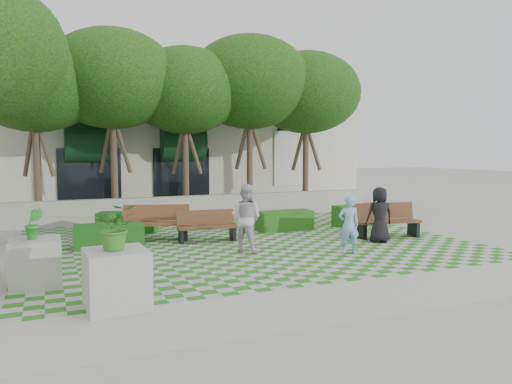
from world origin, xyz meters
name	(u,v)px	position (x,y,z in m)	size (l,w,h in m)	color
ground	(261,249)	(0.00, 0.00, 0.00)	(90.00, 90.00, 0.00)	gray
lawn	(247,242)	(0.00, 1.00, 0.01)	(12.00, 12.00, 0.00)	#2B721E
sidewalk_south	(364,297)	(0.00, -4.70, 0.01)	(16.00, 2.00, 0.01)	#9E9B93
retaining_wall	(196,207)	(0.00, 6.20, 0.45)	(15.00, 0.36, 0.90)	#9E9B93
bench_east	(387,221)	(4.25, 0.19, 0.50)	(2.04, 0.95, 1.03)	#502F1B
bench_mid	(207,227)	(-0.98, 1.66, 0.43)	(1.75, 0.73, 0.90)	#4F301B
bench_west	(156,223)	(-2.28, 2.50, 0.49)	(2.05, 1.15, 1.02)	brown
hedge_east	(361,215)	(4.94, 2.50, 0.36)	(2.04, 0.81, 0.71)	#1B5115
hedge_midright	(285,221)	(1.96, 2.54, 0.32)	(1.84, 0.74, 0.64)	#1E5216
hedge_midleft	(127,222)	(-2.86, 4.18, 0.32)	(1.84, 0.74, 0.65)	#155016
hedge_west	(109,236)	(-3.70, 1.81, 0.32)	(1.83, 0.73, 0.64)	#154A13
planter_front	(116,266)	(-4.21, -3.57, 0.72)	(1.05, 1.05, 1.77)	#9E9B93
planter_back	(35,260)	(-5.48, -1.61, 0.52)	(0.94, 0.94, 1.56)	#9E9B93
person_blue	(349,225)	(1.83, -1.41, 0.75)	(0.54, 0.36, 1.49)	#79ACDC
person_dark	(380,215)	(3.53, -0.42, 0.80)	(0.78, 0.51, 1.59)	black
person_white	(246,218)	(-0.48, -0.13, 0.89)	(0.86, 0.67, 1.77)	silver
tree_row	(145,78)	(-1.86, 5.95, 5.18)	(17.70, 13.40, 7.41)	#47382B
building	(171,152)	(0.93, 14.08, 2.52)	(18.00, 8.92, 5.15)	beige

